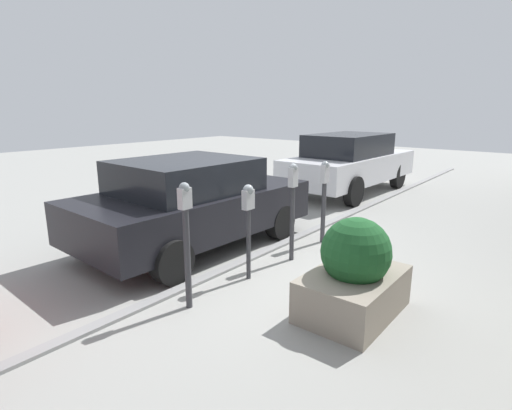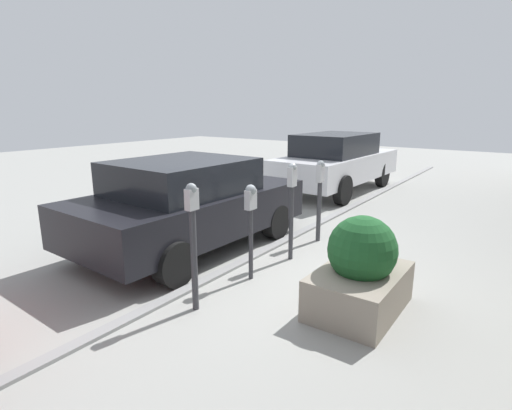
{
  "view_description": "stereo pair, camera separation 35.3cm",
  "coord_description": "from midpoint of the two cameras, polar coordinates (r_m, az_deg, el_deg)",
  "views": [
    {
      "loc": [
        -4.42,
        -3.71,
        2.32
      ],
      "look_at": [
        0.0,
        -0.12,
        0.93
      ],
      "focal_mm": 28.0,
      "sensor_mm": 36.0,
      "label": 1
    },
    {
      "loc": [
        -4.63,
        -3.43,
        2.32
      ],
      "look_at": [
        0.0,
        -0.12,
        0.93
      ],
      "focal_mm": 28.0,
      "sensor_mm": 36.0,
      "label": 2
    }
  ],
  "objects": [
    {
      "name": "planter_box",
      "position": [
        4.77,
        12.67,
        -9.33
      ],
      "size": [
        1.32,
        0.88,
        1.14
      ],
      "color": "gray",
      "rests_on": "ground_plane"
    },
    {
      "name": "curb_strip",
      "position": [
        6.26,
        -3.11,
        -7.86
      ],
      "size": [
        24.5,
        0.16,
        0.04
      ],
      "color": "gray",
      "rests_on": "ground_plane"
    },
    {
      "name": "parking_meter_middle",
      "position": [
        6.07,
        3.46,
        0.83
      ],
      "size": [
        0.14,
        0.12,
        1.52
      ],
      "color": "#38383D",
      "rests_on": "ground_plane"
    },
    {
      "name": "parking_meter_second",
      "position": [
        5.35,
        -2.65,
        -1.15
      ],
      "size": [
        0.17,
        0.14,
        1.33
      ],
      "color": "#38383D",
      "rests_on": "ground_plane"
    },
    {
      "name": "parked_car_middle",
      "position": [
        6.75,
        -11.16,
        0.29
      ],
      "size": [
        4.04,
        2.09,
        1.51
      ],
      "rotation": [
        0.0,
        0.0,
        -0.03
      ],
      "color": "black",
      "rests_on": "ground_plane"
    },
    {
      "name": "ground_plane",
      "position": [
        6.22,
        -2.52,
        -8.19
      ],
      "size": [
        40.0,
        40.0,
        0.0
      ],
      "primitive_type": "plane",
      "color": "#999993"
    },
    {
      "name": "parked_car_rear",
      "position": [
        11.41,
        10.63,
        6.15
      ],
      "size": [
        4.73,
        1.9,
        1.63
      ],
      "rotation": [
        0.0,
        0.0,
        -0.03
      ],
      "color": "silver",
      "rests_on": "ground_plane"
    },
    {
      "name": "parking_meter_nearest",
      "position": [
        4.6,
        -11.17,
        -4.09
      ],
      "size": [
        0.14,
        0.12,
        1.52
      ],
      "color": "#38383D",
      "rests_on": "ground_plane"
    },
    {
      "name": "parking_meter_fourth",
      "position": [
        7.01,
        7.66,
        1.98
      ],
      "size": [
        0.15,
        0.13,
        1.44
      ],
      "color": "#38383D",
      "rests_on": "ground_plane"
    }
  ]
}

